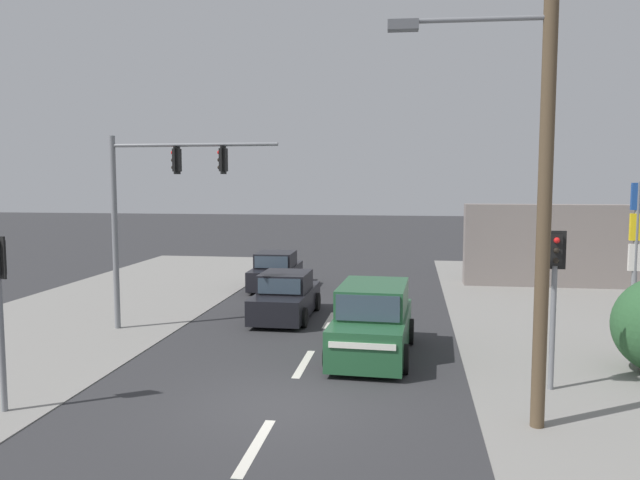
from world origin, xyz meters
name	(u,v)px	position (x,y,z in m)	size (l,w,h in m)	color
ground_plane	(279,406)	(0.00, 0.00, 0.00)	(140.00, 140.00, 0.00)	#303033
lane_dash_near	(255,446)	(0.00, -2.00, 0.00)	(0.20, 2.40, 0.01)	silver
lane_dash_mid	(304,364)	(0.00, 3.00, 0.00)	(0.20, 2.40, 0.01)	silver
lane_dash_far	(330,320)	(0.00, 8.00, 0.00)	(0.20, 2.40, 0.01)	silver
kerb_left_verge	(21,341)	(-8.50, 4.00, 0.01)	(8.00, 40.00, 0.02)	gray
utility_pole_foreground_right	(540,128)	(4.93, -0.41, 5.60)	(3.78, 0.36, 10.46)	brown
traffic_signal_mast	(153,197)	(-5.13, 5.81, 4.15)	(5.29, 0.48, 6.00)	slate
pedestal_signal_right_kerb	(554,283)	(5.77, 1.82, 2.42)	(0.44, 0.29, 3.56)	slate
shopfront_wall_far	(606,246)	(11.00, 16.00, 1.80)	(12.00, 1.00, 3.60)	gray
suv_oncoming_mid	(373,322)	(1.67, 4.06, 0.88)	(2.21, 4.61, 1.90)	#235633
sedan_kerbside_parked	(286,297)	(-1.52, 8.16, 0.70)	(1.92, 4.25, 1.56)	black
sedan_receding_far	(276,272)	(-3.11, 13.89, 0.70)	(1.96, 4.27, 1.56)	black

